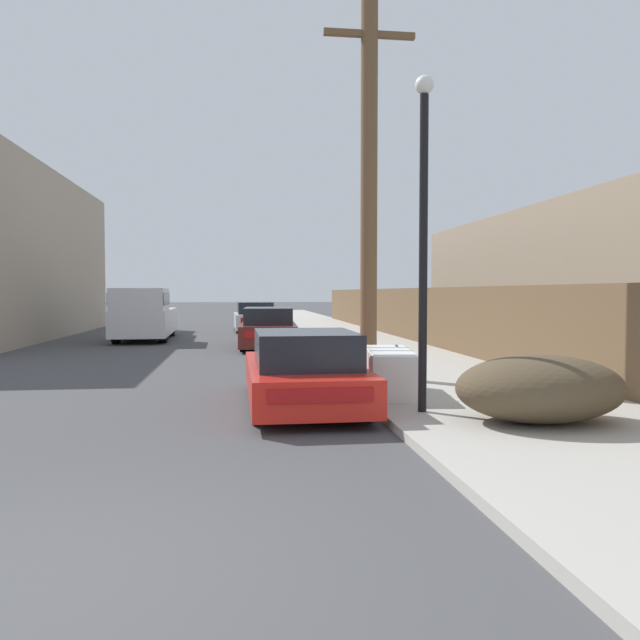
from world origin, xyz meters
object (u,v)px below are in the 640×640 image
utility_pole (369,184)px  street_lamp (424,218)px  car_parked_far (255,318)px  car_parked_mid (268,329)px  pickup_truck (144,315)px  parked_sports_car_red (304,372)px  brush_pile (540,388)px  discarded_fridge (389,371)px

utility_pole → street_lamp: bearing=-90.1°
car_parked_far → car_parked_mid: bearing=-90.1°
pickup_truck → utility_pole: utility_pole is taller
parked_sports_car_red → car_parked_far: 19.10m
car_parked_mid → utility_pole: size_ratio=0.61×
parked_sports_car_red → pickup_truck: 14.82m
car_parked_far → street_lamp: bearing=-86.5°
parked_sports_car_red → car_parked_far: car_parked_far is taller
parked_sports_car_red → brush_pile: bearing=-36.4°
pickup_truck → parked_sports_car_red: bearing=106.2°
parked_sports_car_red → car_parked_mid: 10.54m
car_parked_far → pickup_truck: (-4.22, -4.98, 0.33)m
car_parked_mid → discarded_fridge: bearing=-78.7°
car_parked_mid → brush_pile: size_ratio=2.06×
car_parked_far → pickup_truck: size_ratio=0.79×
parked_sports_car_red → car_parked_mid: car_parked_mid is taller
brush_pile → car_parked_mid: bearing=102.9°
discarded_fridge → street_lamp: size_ratio=0.40×
pickup_truck → discarded_fridge: bearing=112.0°
pickup_truck → brush_pile: pickup_truck is taller
pickup_truck → brush_pile: 17.78m
car_parked_far → utility_pole: (1.82, -16.62, 3.29)m
car_parked_far → street_lamp: size_ratio=0.96×
street_lamp → brush_pile: (1.30, -0.87, -2.26)m
discarded_fridge → street_lamp: 2.82m
pickup_truck → street_lamp: (6.03, -15.32, 1.85)m
brush_pile → car_parked_far: bearing=98.4°
street_lamp → brush_pile: size_ratio=2.11×
car_parked_far → pickup_truck: 6.54m
discarded_fridge → car_parked_mid: size_ratio=0.41×
discarded_fridge → utility_pole: utility_pole is taller
parked_sports_car_red → car_parked_mid: bearing=89.9°
car_parked_far → brush_pile: bearing=-83.2°
discarded_fridge → pickup_truck: size_ratio=0.33×
car_parked_mid → pickup_truck: bearing=144.0°
discarded_fridge → parked_sports_car_red: bearing=-158.1°
car_parked_mid → car_parked_far: (-0.22, 8.56, 0.02)m
parked_sports_car_red → car_parked_far: bearing=90.5°
discarded_fridge → car_parked_far: 18.81m
discarded_fridge → parked_sports_car_red: parked_sports_car_red is taller
utility_pole → brush_pile: (1.29, -4.56, -3.37)m
car_parked_far → pickup_truck: bearing=-131.8°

